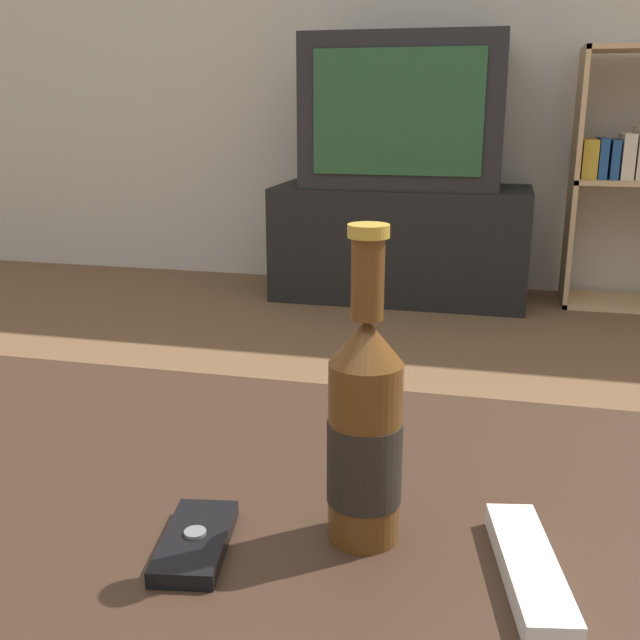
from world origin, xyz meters
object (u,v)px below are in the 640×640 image
tv_stand (401,243)px  television (404,112)px  cell_phone (195,541)px  remote_control (529,569)px  beer_bottle (365,432)px  bookshelf (635,172)px

tv_stand → television: television is taller
tv_stand → cell_phone: (0.20, -2.72, 0.24)m
remote_control → television: bearing=88.6°
beer_bottle → cell_phone: size_ratio=2.24×
beer_bottle → television: bearing=97.1°
bookshelf → remote_control: 2.84m
television → tv_stand: bearing=90.0°
tv_stand → television: 0.55m
television → remote_control: (0.47, -2.70, -0.31)m
cell_phone → remote_control: 0.27m
beer_bottle → tv_stand: bearing=97.1°
tv_stand → remote_control: (0.47, -2.70, 0.24)m
beer_bottle → remote_control: bearing=-12.9°
cell_phone → television: bearing=84.3°
tv_stand → beer_bottle: (0.33, -2.67, 0.33)m
television → cell_phone: bearing=-85.8°
remote_control → beer_bottle: bearing=155.9°
beer_bottle → cell_phone: beer_bottle is taller
television → remote_control: television is taller
tv_stand → television: bearing=-90.0°
television → beer_bottle: size_ratio=3.05×
beer_bottle → cell_phone: (-0.13, -0.05, -0.09)m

